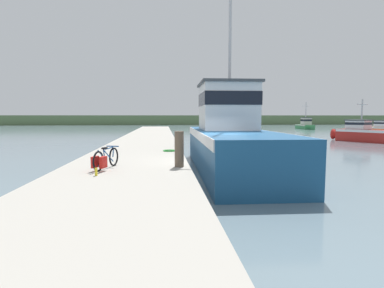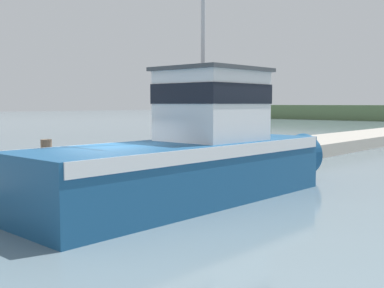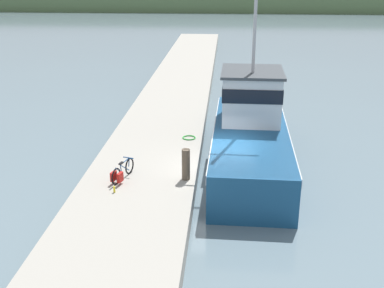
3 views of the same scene
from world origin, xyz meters
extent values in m
plane|color=slate|center=(0.00, 0.00, 0.00)|extent=(320.00, 320.00, 0.00)
cube|color=#A39E93|center=(-3.19, 0.00, 0.36)|extent=(4.40, 80.00, 0.72)
cube|color=navy|center=(1.21, 1.90, 0.90)|extent=(3.40, 10.50, 1.80)
cone|color=navy|center=(1.36, 8.05, 0.90)|extent=(1.76, 1.92, 1.71)
cube|color=silver|center=(1.21, 1.90, 1.62)|extent=(3.46, 10.29, 0.36)
cube|color=silver|center=(1.24, 3.21, 2.88)|extent=(2.59, 2.92, 2.16)
cube|color=black|center=(1.24, 3.21, 3.26)|extent=(2.64, 2.98, 0.61)
cube|color=#3D4247|center=(1.24, 3.21, 4.02)|extent=(2.80, 3.15, 0.12)
torus|color=black|center=(-3.62, -0.77, 1.05)|extent=(0.24, 0.64, 0.65)
cylinder|color=navy|center=(-3.73, -1.14, 1.14)|extent=(0.23, 0.66, 0.50)
cylinder|color=navy|center=(-3.72, -1.09, 1.38)|extent=(0.19, 0.54, 0.05)
cylinder|color=navy|center=(-3.63, -0.80, 1.21)|extent=(0.06, 0.11, 0.33)
cylinder|color=navy|center=(-3.64, -0.83, 1.42)|extent=(0.43, 0.17, 0.04)
cylinder|color=brown|center=(-1.36, -1.12, 1.33)|extent=(0.31, 0.31, 1.22)
torus|color=green|center=(-1.60, 3.51, 0.75)|extent=(0.63, 0.63, 0.06)
camera|label=1|loc=(-1.90, -11.27, 2.45)|focal=28.00mm
camera|label=2|loc=(10.81, -8.66, 2.96)|focal=45.00mm
camera|label=3|loc=(0.09, -17.92, 8.48)|focal=45.00mm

